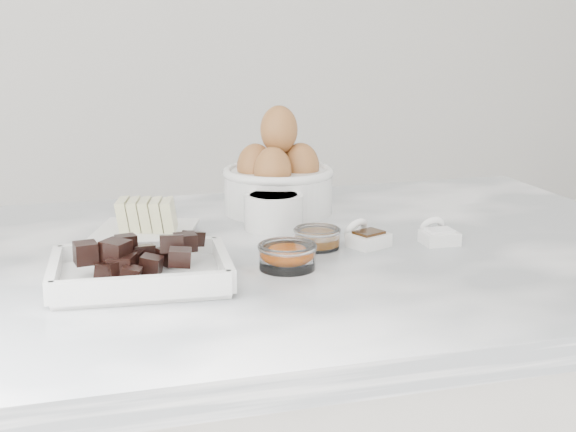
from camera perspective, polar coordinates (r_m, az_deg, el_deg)
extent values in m
cube|color=white|center=(1.15, -0.54, -3.30)|extent=(1.20, 0.80, 0.04)
cube|color=white|center=(1.01, -10.42, -4.44)|extent=(0.22, 0.17, 0.01)
cube|color=white|center=(1.22, -10.12, -1.33)|extent=(0.16, 0.16, 0.01)
cube|color=white|center=(1.22, -10.14, -1.02)|extent=(0.18, 0.18, 0.00)
cylinder|color=white|center=(1.25, -1.03, 0.31)|extent=(0.09, 0.09, 0.06)
cylinder|color=white|center=(1.25, -1.04, 1.32)|extent=(0.08, 0.08, 0.01)
cylinder|color=white|center=(1.36, -0.70, 1.75)|extent=(0.18, 0.18, 0.07)
torus|color=white|center=(1.35, -0.70, 3.15)|extent=(0.19, 0.19, 0.02)
ellipsoid|color=brown|center=(1.37, 0.76, 3.61)|extent=(0.06, 0.06, 0.08)
ellipsoid|color=brown|center=(1.34, -2.22, 3.37)|extent=(0.06, 0.06, 0.08)
ellipsoid|color=brown|center=(1.39, -0.95, 3.76)|extent=(0.06, 0.06, 0.08)
ellipsoid|color=brown|center=(1.31, -0.54, 3.19)|extent=(0.06, 0.06, 0.08)
ellipsoid|color=brown|center=(1.34, -0.65, 6.15)|extent=(0.06, 0.06, 0.08)
cylinder|color=white|center=(1.15, 2.08, -1.62)|extent=(0.07, 0.07, 0.03)
torus|color=white|center=(1.15, 2.08, -1.02)|extent=(0.07, 0.07, 0.01)
cylinder|color=#C5650D|center=(1.15, 2.07, -1.84)|extent=(0.05, 0.05, 0.01)
cylinder|color=white|center=(1.05, -0.06, -2.95)|extent=(0.07, 0.07, 0.03)
torus|color=white|center=(1.05, -0.06, -2.19)|extent=(0.08, 0.08, 0.01)
ellipsoid|color=orange|center=(1.05, -0.06, -2.89)|extent=(0.05, 0.05, 0.02)
cube|color=white|center=(1.16, 5.76, -1.72)|extent=(0.07, 0.06, 0.02)
cube|color=black|center=(1.16, 5.77, -1.16)|extent=(0.05, 0.04, 0.00)
torus|color=white|center=(1.18, 4.85, -0.90)|extent=(0.05, 0.04, 0.04)
cube|color=white|center=(1.19, 10.72, -1.53)|extent=(0.05, 0.04, 0.02)
cube|color=white|center=(1.19, 10.74, -1.01)|extent=(0.04, 0.03, 0.00)
torus|color=white|center=(1.21, 10.23, -0.71)|extent=(0.04, 0.03, 0.04)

